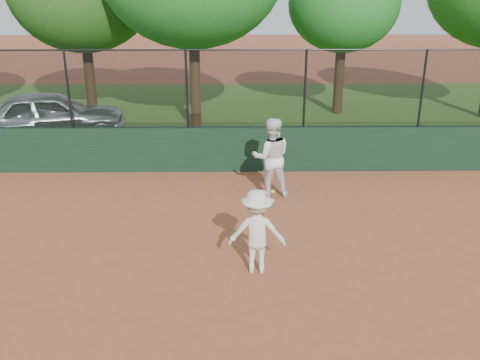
{
  "coord_description": "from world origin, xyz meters",
  "views": [
    {
      "loc": [
        0.68,
        -7.46,
        4.95
      ],
      "look_at": [
        0.8,
        2.2,
        1.2
      ],
      "focal_mm": 40.0,
      "sensor_mm": 36.0,
      "label": 1
    }
  ],
  "objects_px": {
    "tree_3": "(344,4)",
    "parked_car": "(51,115)",
    "player_second": "(271,157)",
    "player_main": "(257,231)"
  },
  "relations": [
    {
      "from": "tree_3",
      "to": "parked_car",
      "type": "bearing_deg",
      "value": -161.07
    },
    {
      "from": "player_second",
      "to": "tree_3",
      "type": "relative_size",
      "value": 0.33
    },
    {
      "from": "player_main",
      "to": "parked_car",
      "type": "bearing_deg",
      "value": 126.93
    },
    {
      "from": "parked_car",
      "to": "tree_3",
      "type": "relative_size",
      "value": 0.8
    },
    {
      "from": "player_second",
      "to": "player_main",
      "type": "height_order",
      "value": "player_second"
    },
    {
      "from": "player_second",
      "to": "parked_car",
      "type": "bearing_deg",
      "value": -37.84
    },
    {
      "from": "player_second",
      "to": "tree_3",
      "type": "distance_m",
      "value": 9.04
    },
    {
      "from": "tree_3",
      "to": "player_main",
      "type": "bearing_deg",
      "value": -107.05
    },
    {
      "from": "player_main",
      "to": "tree_3",
      "type": "distance_m",
      "value": 12.41
    },
    {
      "from": "player_second",
      "to": "tree_3",
      "type": "xyz_separation_m",
      "value": [
        3.04,
        7.97,
        2.99
      ]
    }
  ]
}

